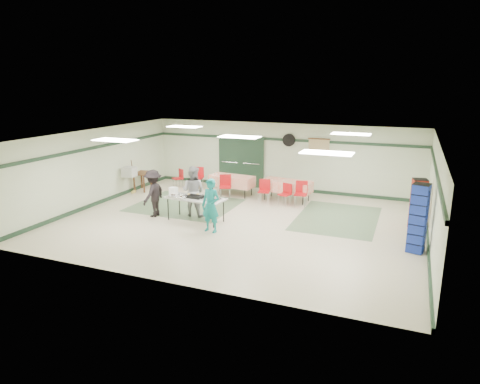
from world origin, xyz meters
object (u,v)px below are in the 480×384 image
at_px(printer_table, 142,175).
at_px(chair_loose_a, 198,175).
at_px(serving_table, 195,199).
at_px(volunteer_teal, 211,206).
at_px(chair_d, 225,184).
at_px(office_printer, 129,172).
at_px(broom, 133,176).
at_px(chair_loose_b, 179,176).
at_px(crate_stack_red, 418,205).
at_px(volunteer_dark, 153,193).
at_px(volunteer_grey, 193,191).
at_px(chair_a, 286,192).
at_px(dining_table_b, 232,181).
at_px(crate_stack_blue_a, 418,218).
at_px(dining_table_a, 287,186).
at_px(chair_b, 264,189).
at_px(crate_stack_blue_b, 418,221).
at_px(chair_c, 301,191).

bearing_deg(printer_table, chair_loose_a, 22.64).
bearing_deg(serving_table, volunteer_teal, -34.21).
xyz_separation_m(chair_d, office_printer, (-3.60, -0.97, 0.38)).
height_order(serving_table, chair_d, chair_d).
bearing_deg(broom, chair_loose_b, 44.47).
height_order(chair_loose_a, crate_stack_red, crate_stack_red).
bearing_deg(volunteer_dark, volunteer_grey, 115.44).
distance_m(chair_a, crate_stack_red, 4.48).
height_order(volunteer_dark, crate_stack_red, crate_stack_red).
distance_m(serving_table, chair_a, 3.54).
height_order(dining_table_b, crate_stack_blue_a, crate_stack_blue_a).
xyz_separation_m(volunteer_grey, dining_table_b, (0.13, 2.91, -0.26)).
relative_size(volunteer_grey, chair_a, 2.12).
bearing_deg(chair_d, dining_table_a, -7.54).
bearing_deg(chair_b, volunteer_teal, -107.54).
bearing_deg(printer_table, chair_a, -7.80).
height_order(volunteer_grey, chair_b, volunteer_grey).
distance_m(chair_d, crate_stack_blue_b, 7.31).
bearing_deg(broom, chair_c, 0.24).
xyz_separation_m(chair_loose_a, chair_loose_b, (-0.77, -0.22, -0.06)).
xyz_separation_m(office_printer, broom, (-0.08, 0.36, -0.25)).
distance_m(dining_table_a, dining_table_b, 2.20).
bearing_deg(broom, dining_table_a, 6.17).
distance_m(chair_d, chair_loose_b, 2.60).
height_order(dining_table_a, crate_stack_red, crate_stack_red).
bearing_deg(office_printer, volunteer_teal, -32.48).
relative_size(chair_a, crate_stack_blue_a, 0.43).
relative_size(chair_c, chair_loose_b, 1.16).
bearing_deg(chair_b, chair_a, -11.14).
relative_size(dining_table_a, crate_stack_red, 1.21).
relative_size(volunteer_teal, office_printer, 3.37).
distance_m(chair_d, crate_stack_red, 6.79).
distance_m(serving_table, chair_c, 3.91).
relative_size(chair_loose_a, crate_stack_blue_b, 0.53).
bearing_deg(volunteer_dark, crate_stack_blue_a, 89.82).
relative_size(chair_loose_b, printer_table, 0.89).
bearing_deg(printer_table, crate_stack_red, -14.32).
distance_m(dining_table_a, office_printer, 6.04).
height_order(serving_table, chair_loose_a, chair_loose_a).
xyz_separation_m(dining_table_a, printer_table, (-5.83, -0.70, 0.06)).
xyz_separation_m(dining_table_b, crate_stack_blue_a, (6.67, -3.52, 0.34)).
distance_m(volunteer_dark, chair_loose_b, 3.91).
bearing_deg(office_printer, chair_a, 5.28).
height_order(volunteer_grey, broom, volunteer_grey).
bearing_deg(volunteer_dark, chair_c, 124.94).
xyz_separation_m(volunteer_dark, crate_stack_blue_b, (7.97, -0.02, 0.06)).
distance_m(serving_table, crate_stack_red, 6.70).
bearing_deg(crate_stack_blue_b, dining_table_a, 142.10).
bearing_deg(volunteer_teal, chair_a, 77.35).
bearing_deg(chair_d, crate_stack_blue_b, -45.33).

